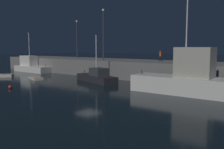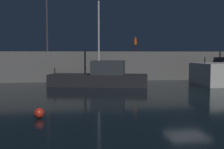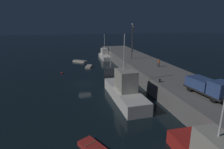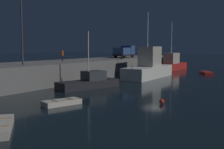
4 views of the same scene
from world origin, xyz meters
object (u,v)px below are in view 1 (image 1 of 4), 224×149
(fishing_trawler_red, at_px, (97,77))
(fishing_boat_white, at_px, (32,66))
(rowboat_white_mid, at_px, (36,78))
(fishing_boat_blue, at_px, (191,79))
(lamp_post_east, at_px, (103,31))
(lamp_post_west, at_px, (77,36))
(dockworker, at_px, (160,55))
(bollard_west, at_px, (213,63))
(bollard_central, at_px, (34,56))
(mooring_buoy_near, at_px, (10,87))

(fishing_trawler_red, height_order, fishing_boat_white, fishing_boat_white)
(fishing_boat_white, height_order, rowboat_white_mid, fishing_boat_white)
(fishing_boat_blue, height_order, lamp_post_east, lamp_post_east)
(fishing_boat_white, xyz_separation_m, lamp_post_west, (5.14, 7.91, 6.29))
(dockworker, bearing_deg, fishing_boat_white, -166.00)
(lamp_post_east, distance_m, dockworker, 10.79)
(rowboat_white_mid, height_order, bollard_west, bollard_west)
(lamp_post_east, xyz_separation_m, bollard_central, (-17.41, -2.33, -4.76))
(lamp_post_west, distance_m, dockworker, 21.05)
(lamp_post_west, distance_m, bollard_west, 31.11)
(lamp_post_east, distance_m, bollard_central, 18.20)
(fishing_trawler_red, bearing_deg, lamp_post_east, 123.95)
(fishing_trawler_red, height_order, bollard_central, fishing_trawler_red)
(fishing_trawler_red, distance_m, lamp_post_east, 10.57)
(fishing_trawler_red, xyz_separation_m, dockworker, (5.23, 9.16, 2.98))
(rowboat_white_mid, height_order, lamp_post_east, lamp_post_east)
(lamp_post_east, bearing_deg, dockworker, 15.48)
(fishing_boat_blue, height_order, fishing_boat_white, fishing_boat_blue)
(fishing_trawler_red, xyz_separation_m, lamp_post_west, (-15.43, 10.64, 6.67))
(lamp_post_west, bearing_deg, fishing_boat_blue, -21.41)
(fishing_trawler_red, distance_m, fishing_boat_white, 20.76)
(fishing_boat_blue, xyz_separation_m, rowboat_white_mid, (-23.18, -3.09, -1.37))
(fishing_boat_white, bearing_deg, rowboat_white_mid, -30.49)
(bollard_central, bearing_deg, bollard_west, 0.54)
(lamp_post_east, bearing_deg, bollard_central, -172.38)
(fishing_boat_blue, height_order, bollard_central, fishing_boat_blue)
(fishing_trawler_red, distance_m, dockworker, 10.97)
(rowboat_white_mid, bearing_deg, bollard_west, 19.75)
(lamp_post_east, bearing_deg, rowboat_white_mid, -114.03)
(dockworker, xyz_separation_m, bollard_west, (9.51, -4.65, -0.68))
(lamp_post_west, distance_m, lamp_post_east, 11.81)
(fishing_trawler_red, xyz_separation_m, fishing_boat_blue, (14.11, -0.94, 0.87))
(fishing_boat_white, bearing_deg, fishing_boat_blue, -6.05)
(fishing_trawler_red, height_order, lamp_post_west, lamp_post_west)
(fishing_trawler_red, xyz_separation_m, rowboat_white_mid, (-9.08, -4.04, -0.51))
(mooring_buoy_near, bearing_deg, lamp_post_west, 117.77)
(rowboat_white_mid, distance_m, dockworker, 19.78)
(fishing_boat_blue, distance_m, mooring_buoy_near, 20.79)
(lamp_post_west, bearing_deg, fishing_trawler_red, -34.57)
(fishing_trawler_red, distance_m, rowboat_white_mid, 9.95)
(rowboat_white_mid, height_order, bollard_central, bollard_central)
(fishing_trawler_red, distance_m, mooring_buoy_near, 11.69)
(bollard_west, bearing_deg, lamp_post_west, 168.54)
(mooring_buoy_near, distance_m, dockworker, 22.44)
(fishing_boat_blue, xyz_separation_m, dockworker, (-8.87, 10.11, 2.12))
(fishing_trawler_red, bearing_deg, rowboat_white_mid, -156.02)
(fishing_boat_blue, xyz_separation_m, bollard_west, (0.64, 5.46, 1.44))
(fishing_boat_blue, height_order, lamp_post_west, lamp_post_west)
(mooring_buoy_near, height_order, bollard_central, bollard_central)
(fishing_boat_white, distance_m, bollard_central, 2.71)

